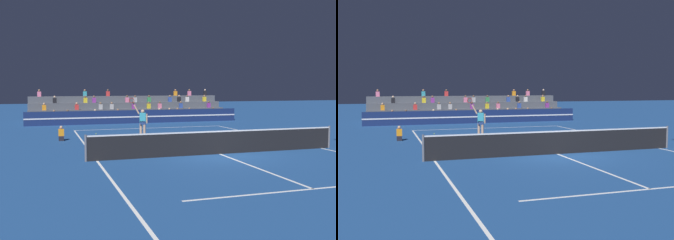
% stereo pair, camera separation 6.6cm
% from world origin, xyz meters
% --- Properties ---
extents(ground_plane, '(120.00, 120.00, 0.00)m').
position_xyz_m(ground_plane, '(0.00, 0.00, 0.00)').
color(ground_plane, navy).
extents(court_lines, '(11.10, 23.90, 0.01)m').
position_xyz_m(court_lines, '(0.00, 0.00, 0.00)').
color(court_lines, white).
rests_on(court_lines, ground).
extents(tennis_net, '(12.00, 0.10, 1.10)m').
position_xyz_m(tennis_net, '(0.00, 0.00, 0.54)').
color(tennis_net, slate).
rests_on(tennis_net, ground).
extents(sponsor_banner_wall, '(18.00, 0.26, 1.10)m').
position_xyz_m(sponsor_banner_wall, '(0.00, 16.11, 0.55)').
color(sponsor_banner_wall, navy).
rests_on(sponsor_banner_wall, ground).
extents(bleacher_stand, '(17.54, 3.80, 2.83)m').
position_xyz_m(bleacher_stand, '(0.01, 19.28, 0.84)').
color(bleacher_stand, '#4C515B').
rests_on(bleacher_stand, ground).
extents(ball_kid_courtside, '(0.30, 0.36, 0.84)m').
position_xyz_m(ball_kid_courtside, '(-6.61, 6.78, 0.33)').
color(ball_kid_courtside, black).
rests_on(ball_kid_courtside, ground).
extents(tennis_player, '(1.09, 0.48, 2.44)m').
position_xyz_m(tennis_player, '(-2.01, 6.33, 0.99)').
color(tennis_player, tan).
rests_on(tennis_player, ground).
extents(tennis_ball, '(0.07, 0.07, 0.07)m').
position_xyz_m(tennis_ball, '(-4.35, 9.18, 0.03)').
color(tennis_ball, '#C6DB33').
rests_on(tennis_ball, ground).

